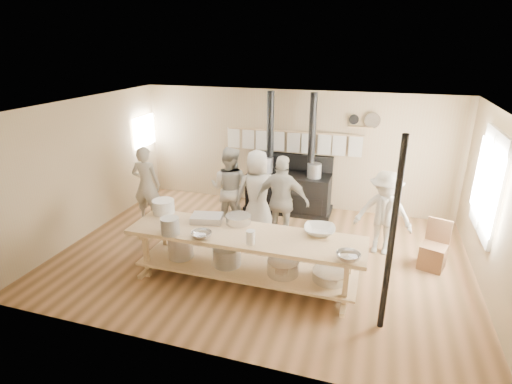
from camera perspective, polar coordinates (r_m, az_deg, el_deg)
ground at (r=7.18m, az=0.80°, el=-8.94°), size 7.00×7.00×0.00m
room_shell at (r=6.53m, az=0.87°, el=3.52°), size 7.00×7.00×7.00m
window_right at (r=7.11m, az=30.32°, el=1.01°), size 0.09×1.50×1.65m
left_opening at (r=9.74m, az=-15.68°, el=8.37°), size 0.00×0.90×0.90m
stove at (r=8.83m, az=4.68°, el=0.56°), size 1.90×0.75×2.60m
towel_rail at (r=8.80m, az=5.33°, el=7.45°), size 3.00×0.04×0.47m
back_wall_shelf at (r=8.57m, az=15.22°, el=9.58°), size 0.63×0.14×0.32m
prep_table at (r=6.18m, az=-1.65°, el=-8.68°), size 3.60×0.90×0.85m
support_post at (r=5.17m, az=18.82°, el=-6.36°), size 0.08×0.08×2.60m
cook_far_left at (r=8.47m, az=-15.39°, el=1.00°), size 0.63×0.45×1.61m
cook_left at (r=7.90m, az=-3.76°, el=0.55°), size 0.83×0.66×1.67m
cook_center at (r=7.62m, az=0.20°, el=-0.16°), size 0.97×0.84×1.68m
cook_right at (r=7.24m, az=3.79°, el=-1.30°), size 1.01×0.46×1.69m
cook_by_window at (r=7.27m, az=17.77°, el=-2.91°), size 1.03×0.65×1.53m
chair at (r=7.32m, az=23.97°, el=-8.11°), size 0.49×0.49×0.83m
bowl_white_a at (r=6.88m, az=-13.03°, el=-2.60°), size 0.39×0.39×0.08m
bowl_steel_a at (r=5.92m, az=-7.79°, el=-6.14°), size 0.42×0.42×0.10m
bowl_white_b at (r=6.07m, az=9.07°, el=-5.41°), size 0.52×0.52×0.11m
bowl_steel_b at (r=5.45m, az=13.03°, el=-8.99°), size 0.33×0.33×0.10m
roasting_pan at (r=6.44m, az=-7.01°, el=-3.74°), size 0.55×0.42×0.11m
mixing_bowl_large at (r=6.35m, az=-2.55°, el=-3.89°), size 0.51×0.51×0.13m
bucket_galv at (r=6.11m, az=-12.19°, el=-4.76°), size 0.32×0.32×0.25m
deep_bowl_enamel at (r=6.86m, az=-13.07°, el=-2.05°), size 0.41×0.41×0.23m
pitcher at (r=5.69m, az=-0.77°, el=-6.49°), size 0.17×0.17×0.21m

